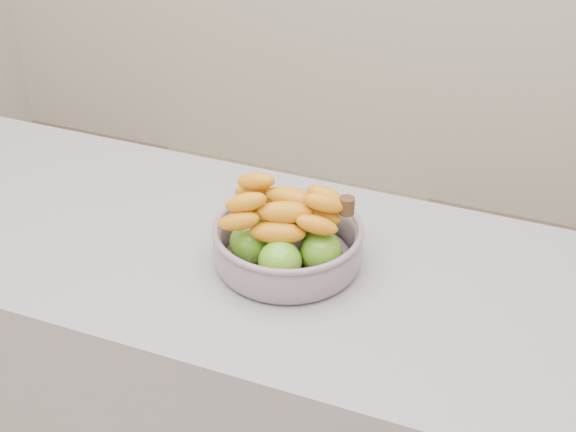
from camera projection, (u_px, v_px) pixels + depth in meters
name	position (u px, v px, depth m)	size (l,w,h in m)	color
counter	(253.00, 424.00, 1.72)	(2.00, 0.60, 0.90)	#A2A1A9
fruit_bowl	(288.00, 240.00, 1.42)	(0.27, 0.27, 0.15)	#98A9B6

